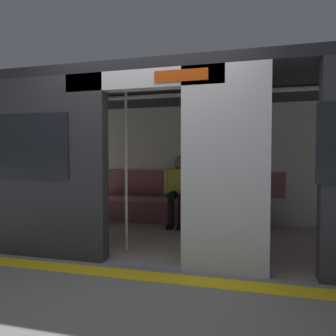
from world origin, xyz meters
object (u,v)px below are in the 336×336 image
at_px(grab_pole_far, 188,168).
at_px(train_car, 165,138).
at_px(bench_seat, 182,203).
at_px(handbag, 203,193).
at_px(person_seated, 179,185).
at_px(book, 163,195).
at_px(grab_pole_door, 126,168).

bearing_deg(grab_pole_far, train_car, -50.14).
height_order(bench_seat, handbag, handbag).
height_order(train_car, handbag, train_car).
relative_size(bench_seat, handbag, 11.50).
bearing_deg(person_seated, book, -18.68).
height_order(bench_seat, grab_pole_door, grab_pole_door).
bearing_deg(train_car, bench_seat, -93.12).
height_order(bench_seat, person_seated, person_seated).
relative_size(grab_pole_door, grab_pole_far, 1.00).
relative_size(train_car, bench_seat, 2.14).
relative_size(person_seated, grab_pole_far, 0.57).
bearing_deg(bench_seat, train_car, 86.88).
relative_size(train_car, book, 29.09).
relative_size(bench_seat, grab_pole_door, 1.42).
distance_m(person_seated, book, 0.39).
distance_m(train_car, grab_pole_door, 0.86).
relative_size(person_seated, grab_pole_door, 0.57).
height_order(handbag, grab_pole_far, grab_pole_far).
height_order(person_seated, grab_pole_far, grab_pole_far).
distance_m(bench_seat, grab_pole_far, 1.69).
bearing_deg(train_car, grab_pole_far, 129.86).
xyz_separation_m(handbag, grab_pole_door, (0.75, 1.68, 0.49)).
distance_m(person_seated, grab_pole_far, 1.55).
bearing_deg(bench_seat, person_seated, 52.91).
xyz_separation_m(person_seated, handbag, (-0.41, -0.08, -0.13)).
distance_m(handbag, grab_pole_far, 1.61).
height_order(handbag, grab_pole_door, grab_pole_door).
bearing_deg(book, handbag, 167.09).
distance_m(bench_seat, person_seated, 0.33).
xyz_separation_m(train_car, handbag, (-0.42, -1.01, -0.91)).
bearing_deg(handbag, bench_seat, 4.83).
relative_size(handbag, grab_pole_door, 0.12).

